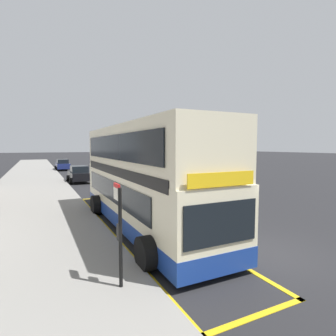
{
  "coord_description": "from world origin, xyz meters",
  "views": [
    {
      "loc": [
        -6.59,
        -6.36,
        3.54
      ],
      "look_at": [
        -0.27,
        6.47,
        2.38
      ],
      "focal_mm": 28.76,
      "sensor_mm": 36.0,
      "label": 1
    }
  ],
  "objects_px": {
    "bus_stop_sign": "(119,226)",
    "parked_car_navy_distant": "(63,165)",
    "double_decker_bus": "(142,180)",
    "parked_car_black_kerbside": "(79,174)"
  },
  "relations": [
    {
      "from": "bus_stop_sign",
      "to": "parked_car_navy_distant",
      "type": "relative_size",
      "value": 0.59
    },
    {
      "from": "double_decker_bus",
      "to": "parked_car_navy_distant",
      "type": "bearing_deg",
      "value": 91.08
    },
    {
      "from": "double_decker_bus",
      "to": "parked_car_navy_distant",
      "type": "xyz_separation_m",
      "value": [
        -0.6,
        31.49,
        -1.27
      ]
    },
    {
      "from": "parked_car_navy_distant",
      "to": "parked_car_black_kerbside",
      "type": "distance_m",
      "value": 14.92
    },
    {
      "from": "double_decker_bus",
      "to": "parked_car_black_kerbside",
      "type": "bearing_deg",
      "value": 91.2
    },
    {
      "from": "double_decker_bus",
      "to": "parked_car_navy_distant",
      "type": "distance_m",
      "value": 31.52
    },
    {
      "from": "parked_car_black_kerbside",
      "to": "parked_car_navy_distant",
      "type": "bearing_deg",
      "value": 88.82
    },
    {
      "from": "bus_stop_sign",
      "to": "double_decker_bus",
      "type": "bearing_deg",
      "value": 63.14
    },
    {
      "from": "double_decker_bus",
      "to": "bus_stop_sign",
      "type": "height_order",
      "value": "double_decker_bus"
    },
    {
      "from": "parked_car_black_kerbside",
      "to": "double_decker_bus",
      "type": "bearing_deg",
      "value": -90.94
    }
  ]
}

